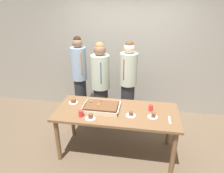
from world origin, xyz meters
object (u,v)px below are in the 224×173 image
person_serving_front (101,84)px  person_striped_tie_right (80,78)px  plated_slice_far_left (153,116)px  drink_cup_middle (81,113)px  party_table (117,116)px  sheet_cake (102,107)px  plated_slice_far_right (73,102)px  drink_cup_nearest (151,108)px  plated_slice_near_right (131,115)px  cake_server_utensil (170,120)px  person_green_shirt_behind (128,84)px  plated_slice_near_left (91,117)px

person_serving_front → person_striped_tie_right: 0.50m
person_striped_tie_right → person_serving_front: bearing=35.4°
plated_slice_far_left → drink_cup_middle: size_ratio=1.50×
party_table → sheet_cake: (-0.25, 0.03, 0.13)m
party_table → plated_slice_far_right: plated_slice_far_right is taller
sheet_cake → plated_slice_far_left: bearing=-8.8°
drink_cup_nearest → plated_slice_near_right: bearing=-145.0°
sheet_cake → plated_slice_far_left: 0.82m
plated_slice_near_right → cake_server_utensil: plated_slice_near_right is taller
cake_server_utensil → person_serving_front: size_ratio=0.12×
cake_server_utensil → person_green_shirt_behind: person_green_shirt_behind is taller
plated_slice_near_right → person_serving_front: bearing=126.8°
plated_slice_far_right → person_serving_front: 0.72m
sheet_cake → person_green_shirt_behind: size_ratio=0.33×
drink_cup_middle → person_green_shirt_behind: 1.22m
sheet_cake → cake_server_utensil: 1.06m
plated_slice_near_left → person_green_shirt_behind: size_ratio=0.09×
plated_slice_near_right → drink_cup_middle: (-0.74, -0.14, 0.03)m
party_table → plated_slice_far_right: size_ratio=12.83×
sheet_cake → drink_cup_middle: size_ratio=5.78×
plated_slice_near_right → plated_slice_far_left: plated_slice_far_left is taller
plated_slice_near_right → person_green_shirt_behind: size_ratio=0.09×
sheet_cake → plated_slice_near_left: sheet_cake is taller
plated_slice_near_left → drink_cup_nearest: bearing=23.6°
plated_slice_far_left → cake_server_utensil: plated_slice_far_left is taller
drink_cup_nearest → person_serving_front: bearing=144.6°
sheet_cake → person_striped_tie_right: person_striped_tie_right is taller
plated_slice_near_right → drink_cup_nearest: bearing=35.0°
plated_slice_far_right → sheet_cake: bearing=-12.5°
drink_cup_nearest → drink_cup_middle: 1.09m
plated_slice_near_left → plated_slice_far_left: (0.91, 0.19, -0.00)m
person_green_shirt_behind → person_striped_tie_right: 1.01m
person_green_shirt_behind → plated_slice_far_left: bearing=51.1°
plated_slice_far_right → person_green_shirt_behind: size_ratio=0.09×
sheet_cake → plated_slice_near_right: sheet_cake is taller
plated_slice_near_left → sheet_cake: bearing=72.2°
plated_slice_near_right → plated_slice_far_left: (0.33, 0.01, 0.00)m
sheet_cake → plated_slice_near_right: (0.48, -0.14, -0.02)m
person_striped_tie_right → cake_server_utensil: bearing=22.2°
person_green_shirt_behind → plated_slice_near_right: bearing=32.4°
plated_slice_near_left → cake_server_utensil: (1.15, 0.15, -0.02)m
person_serving_front → person_striped_tie_right: bearing=-122.7°
person_striped_tie_right → party_table: bearing=8.1°
party_table → person_striped_tie_right: person_striped_tie_right is taller
party_table → drink_cup_nearest: 0.56m
plated_slice_near_right → drink_cup_middle: drink_cup_middle is taller
plated_slice_near_right → cake_server_utensil: size_ratio=0.75×
party_table → cake_server_utensil: bearing=-9.4°
plated_slice_near_left → plated_slice_far_left: plated_slice_near_left is taller
plated_slice_far_right → person_green_shirt_behind: 1.09m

